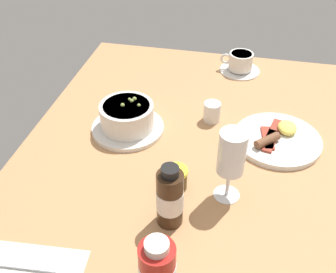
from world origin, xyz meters
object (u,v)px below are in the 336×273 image
Objects in this scene: porridge_bowl at (127,118)px; breakfast_plate at (277,138)px; sauce_bottle_brown at (171,198)px; coffee_cup at (240,63)px; creamer_jug at (212,112)px; sauce_bottle_red at (157,270)px; jam_jar at (176,178)px; wine_glass at (232,156)px.

breakfast_plate is (-3.26, 38.78, -2.96)cm from porridge_bowl.
sauce_bottle_brown is at bearing -34.63° from breakfast_plate.
sauce_bottle_brown reaches higher than coffee_cup.
creamer_jug is 0.44× the size of sauce_bottle_red.
sauce_bottle_red is (15.79, 0.95, -0.47)cm from sauce_bottle_brown.
sauce_bottle_brown is (65.69, -9.24, 3.78)cm from coffee_cup.
breakfast_plate is at bearing 72.14° from creamer_jug.
porridge_bowl is at bearing -137.56° from jam_jar.
wine_glass is 26.17cm from breakfast_plate.
wine_glass reaches higher than jam_jar.
creamer_jug is 36.98cm from sauce_bottle_brown.
sauce_bottle_brown is 1.08× the size of sauce_bottle_red.
porridge_bowl is at bearing -157.04° from sauce_bottle_red.
coffee_cup is at bearing 169.74° from jam_jar.
jam_jar is at bearing 42.44° from porridge_bowl.
sauce_bottle_red reaches higher than creamer_jug.
breakfast_plate is at bearing 19.17° from coffee_cup.
creamer_jug is at bearing -107.86° from breakfast_plate.
jam_jar is at bearing -10.26° from coffee_cup.
wine_glass is (56.15, 1.23, 8.60)cm from coffee_cup.
jam_jar is 30.88cm from breakfast_plate.
creamer_jug is 27.42cm from jam_jar.
creamer_jug is 18.69cm from breakfast_plate.
wine_glass reaches higher than coffee_cup.
coffee_cup is at bearing 171.99° from sauce_bottle_brown.
porridge_bowl reaches higher than creamer_jug.
porridge_bowl is 3.61× the size of jam_jar.
sauce_bottle_red is (81.48, -8.29, 3.31)cm from coffee_cup.
coffee_cup reaches higher than creamer_jug.
wine_glass is at bearing 14.20° from creamer_jug.
creamer_jug is at bearing -10.92° from coffee_cup.
sauce_bottle_brown is at bearing 32.27° from porridge_bowl.
coffee_cup is at bearing -178.74° from wine_glass.
jam_jar is 0.39× the size of sauce_bottle_red.
sauce_bottle_brown is (9.56, 0.92, 4.00)cm from jam_jar.
sauce_bottle_red is (52.38, -2.68, 3.41)cm from creamer_jug.
breakfast_plate is at bearing 145.37° from sauce_bottle_brown.
porridge_bowl is 47.21cm from sauce_bottle_red.
creamer_jug is (-8.97, 21.07, -1.13)cm from porridge_bowl.
wine_glass is 14.96cm from sauce_bottle_brown.
jam_jar is (27.04, -4.55, -0.12)cm from creamer_jug.
sauce_bottle_red is (25.32, -9.52, -5.29)cm from wine_glass.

